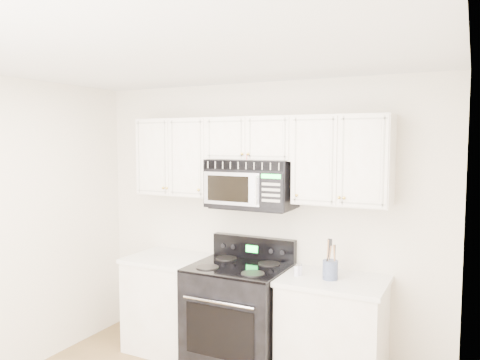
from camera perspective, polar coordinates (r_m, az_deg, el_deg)
The scene contains 9 objects.
room at distance 3.00m, azimuth -11.33°, elevation -9.87°, with size 3.51×3.51×2.61m.
base_cabinet_left at distance 4.82m, azimuth -8.06°, elevation -14.98°, with size 0.86×0.65×0.92m.
base_cabinet_right at distance 4.19m, azimuth 11.27°, elevation -18.19°, with size 0.86×0.65×0.92m.
range at distance 4.41m, azimuth -0.11°, elevation -16.05°, with size 0.84×0.76×1.14m.
upper_cabinets at distance 4.27m, azimuth 1.71°, elevation 3.17°, with size 2.44×0.37×0.75m.
microwave at distance 4.25m, azimuth 1.40°, elevation -0.41°, with size 0.79×0.44×0.44m.
utensil_crock at distance 3.97m, azimuth 10.95°, elevation -10.57°, with size 0.13×0.13×0.33m.
shaker_salt at distance 4.05m, azimuth 7.29°, elevation -10.74°, with size 0.04×0.04×0.10m.
shaker_pepper at distance 4.03m, azimuth 6.92°, elevation -10.81°, with size 0.04×0.04×0.11m.
Camera 1 is at (1.79, -2.29, 2.06)m, focal length 35.00 mm.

